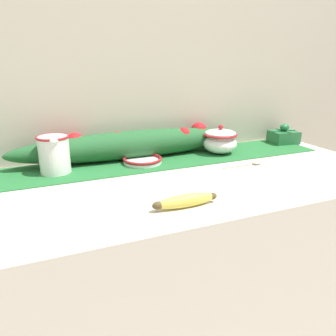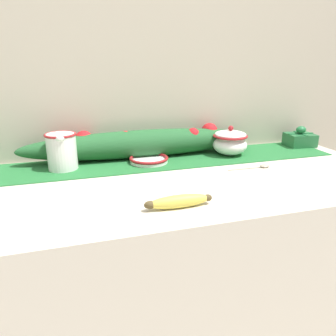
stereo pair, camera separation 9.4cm
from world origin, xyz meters
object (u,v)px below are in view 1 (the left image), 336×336
at_px(sugar_bowl, 220,141).
at_px(gift_box, 283,136).
at_px(cream_pitcher, 54,153).
at_px(spoon, 254,164).
at_px(small_dish, 143,160).
at_px(banana, 186,201).

relative_size(sugar_bowl, gift_box, 1.09).
bearing_deg(sugar_bowl, gift_box, 6.51).
relative_size(cream_pitcher, spoon, 0.80).
bearing_deg(spoon, small_dish, 156.62).
bearing_deg(sugar_bowl, spoon, -78.86).
height_order(small_dish, gift_box, gift_box).
height_order(sugar_bowl, gift_box, sugar_bowl).
xyz_separation_m(cream_pitcher, banana, (0.27, -0.39, -0.05)).
distance_m(sugar_bowl, gift_box, 0.35).
xyz_separation_m(cream_pitcher, small_dish, (0.29, -0.01, -0.05)).
distance_m(sugar_bowl, small_dish, 0.32).
bearing_deg(banana, small_dish, 87.47).
bearing_deg(cream_pitcher, sugar_bowl, -0.16).
distance_m(cream_pitcher, gift_box, 0.96).
distance_m(cream_pitcher, spoon, 0.67).
height_order(banana, spoon, banana).
xyz_separation_m(sugar_bowl, banana, (-0.34, -0.39, -0.04)).
bearing_deg(gift_box, sugar_bowl, -173.49).
bearing_deg(gift_box, banana, -147.64).
relative_size(spoon, gift_box, 1.28).
bearing_deg(sugar_bowl, banana, -130.53).
bearing_deg(small_dish, cream_pitcher, 177.60).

